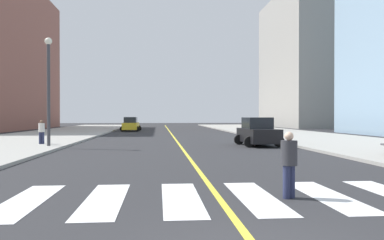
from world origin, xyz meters
TOP-DOWN VIEW (x-y plane):
  - sidewalk_kerb_east at (12.20, 20.00)m, footprint 10.00×120.00m
  - crosswalk_paint at (0.00, 4.00)m, footprint 13.50×4.00m
  - lane_divider_paint at (0.00, 40.00)m, footprint 0.16×80.00m
  - parking_garage_concrete at (29.03, 65.33)m, footprint 18.00×24.00m
  - car_black_nearest at (5.16, 20.33)m, footprint 2.75×4.30m
  - car_white_second at (-5.37, 52.03)m, footprint 2.69×4.21m
  - car_yellow_third at (-5.03, 46.55)m, footprint 2.67×4.18m
  - pedestrian_crossing at (1.67, 3.82)m, footprint 0.39×0.39m
  - pedestrian_walking_west at (-9.05, 21.09)m, footprint 0.39×0.39m
  - fire_hydrant at (7.83, 26.80)m, footprint 0.26×0.26m
  - street_lamp at (-8.14, 19.37)m, footprint 0.44×0.44m

SIDE VIEW (x-z plane):
  - lane_divider_paint at x=0.00m, z-range 0.00..0.01m
  - crosswalk_paint at x=0.00m, z-range 0.00..0.01m
  - sidewalk_kerb_east at x=12.20m, z-range 0.00..0.15m
  - fire_hydrant at x=7.83m, z-range 0.13..1.02m
  - car_yellow_third at x=-5.03m, z-range -0.06..1.78m
  - car_white_second at x=-5.37m, z-range -0.06..1.79m
  - pedestrian_crossing at x=1.67m, z-range 0.08..1.68m
  - car_black_nearest at x=5.16m, z-range -0.06..1.82m
  - pedestrian_walking_west at x=-9.05m, z-range 0.23..1.80m
  - street_lamp at x=-8.14m, z-range 0.80..7.42m
  - parking_garage_concrete at x=29.03m, z-range 0.00..24.15m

